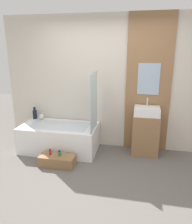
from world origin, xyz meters
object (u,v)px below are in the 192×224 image
(sink, at_px, (147,111))
(vase_tall_dark, at_px, (35,114))
(bottle_soap_primary, at_px, (50,152))
(bathtub, at_px, (60,137))
(vase_round_light, at_px, (42,117))
(bottle_soap_secondary, at_px, (60,153))
(wooden_step_bench, at_px, (57,160))

(sink, height_order, vase_tall_dark, sink)
(sink, distance_m, bottle_soap_primary, 1.89)
(bathtub, relative_size, sink, 3.21)
(vase_tall_dark, relative_size, vase_round_light, 2.17)
(bottle_soap_primary, bearing_deg, vase_tall_dark, 128.06)
(bathtub, height_order, bottle_soap_primary, bathtub)
(vase_tall_dark, distance_m, bottle_soap_primary, 1.21)
(bottle_soap_primary, bearing_deg, bathtub, 94.89)
(bathtub, relative_size, vase_round_light, 12.79)
(sink, xyz_separation_m, bottle_soap_secondary, (-1.44, -0.77, -0.62))
(wooden_step_bench, distance_m, bottle_soap_secondary, 0.15)
(bottle_soap_primary, xyz_separation_m, bottle_soap_secondary, (0.17, 0.00, -0.00))
(sink, bearing_deg, bottle_soap_primary, -154.45)
(bathtub, bearing_deg, sink, 6.00)
(vase_tall_dark, xyz_separation_m, bottle_soap_secondary, (0.87, -0.90, -0.39))
(vase_round_light, relative_size, bottle_soap_primary, 1.04)
(vase_round_light, xyz_separation_m, bottle_soap_secondary, (0.72, -0.88, -0.35))
(wooden_step_bench, bearing_deg, bottle_soap_primary, 180.00)
(vase_tall_dark, distance_m, vase_round_light, 0.16)
(bathtub, bearing_deg, bottle_soap_primary, -85.11)
(bathtub, relative_size, vase_tall_dark, 5.89)
(vase_tall_dark, height_order, bottle_soap_primary, vase_tall_dark)
(wooden_step_bench, xyz_separation_m, bottle_soap_secondary, (0.05, 0.00, 0.14))
(wooden_step_bench, xyz_separation_m, sink, (1.49, 0.77, 0.76))
(bathtub, relative_size, bottle_soap_primary, 13.27)
(bottle_soap_secondary, bearing_deg, wooden_step_bench, 180.00)
(bathtub, distance_m, vase_round_light, 0.65)
(bottle_soap_primary, bearing_deg, sink, 25.55)
(vase_tall_dark, height_order, vase_round_light, vase_tall_dark)
(bathtub, relative_size, bottle_soap_secondary, 14.57)
(bathtub, distance_m, sink, 1.78)
(sink, height_order, bottle_soap_secondary, sink)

